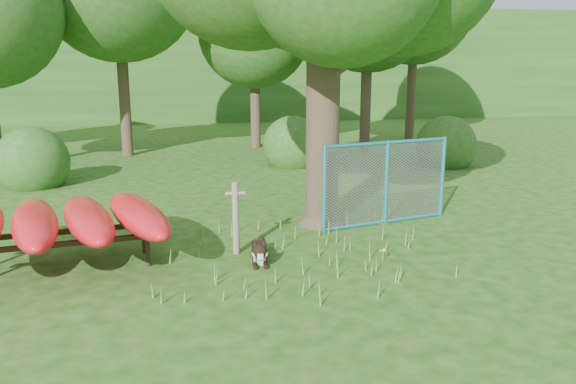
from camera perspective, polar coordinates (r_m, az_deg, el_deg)
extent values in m
plane|color=#1B440D|center=(8.12, 0.39, -8.83)|extent=(80.00, 80.00, 0.00)
cylinder|color=#392C1F|center=(10.42, 3.59, 9.75)|extent=(0.83, 0.83, 4.87)
cone|color=#392C1F|center=(10.76, 3.43, -1.99)|extent=(1.24, 1.24, 0.49)
cylinder|color=#392C1F|center=(10.33, 6.94, 13.44)|extent=(1.39, 0.29, 1.04)
cylinder|color=#392C1F|center=(10.70, 1.17, 15.60)|extent=(0.79, 1.03, 1.00)
cylinder|color=#6C6451|center=(9.02, -5.34, -2.68)|extent=(0.12, 0.12, 1.18)
cylinder|color=#6C6451|center=(8.92, -5.39, -0.15)|extent=(0.32, 0.09, 0.06)
cylinder|color=black|center=(8.79, -14.05, -5.90)|extent=(0.08, 0.08, 0.46)
cylinder|color=black|center=(9.40, -14.41, -4.69)|extent=(0.08, 0.08, 0.46)
cube|color=black|center=(8.72, -21.96, -4.93)|extent=(2.73, 0.40, 0.07)
cube|color=black|center=(9.33, -21.79, -3.78)|extent=(2.73, 0.40, 0.07)
ellipsoid|color=red|center=(8.99, -24.33, -2.93)|extent=(1.24, 2.82, 0.44)
ellipsoid|color=red|center=(8.94, -19.67, -2.60)|extent=(1.32, 2.82, 0.44)
ellipsoid|color=red|center=(8.95, -14.99, -2.26)|extent=(1.41, 2.81, 0.44)
cube|color=black|center=(8.90, -2.96, -6.13)|extent=(0.30, 0.63, 0.21)
cube|color=beige|center=(8.66, -2.90, -6.75)|extent=(0.20, 0.14, 0.19)
sphere|color=black|center=(8.46, -2.87, -6.05)|extent=(0.22, 0.22, 0.22)
cube|color=beige|center=(8.37, -2.84, -6.50)|extent=(0.10, 0.13, 0.08)
sphere|color=beige|center=(8.45, -3.34, -6.32)|extent=(0.10, 0.10, 0.10)
sphere|color=beige|center=(8.46, -2.39, -6.30)|extent=(0.10, 0.10, 0.10)
cone|color=black|center=(8.45, -3.30, -5.21)|extent=(0.10, 0.11, 0.11)
cone|color=black|center=(8.46, -2.48, -5.19)|extent=(0.09, 0.10, 0.11)
cylinder|color=black|center=(8.56, -3.39, -7.38)|extent=(0.09, 0.27, 0.06)
cylinder|color=black|center=(8.56, -2.34, -7.35)|extent=(0.09, 0.27, 0.06)
sphere|color=black|center=(9.19, -2.76, -4.95)|extent=(0.14, 0.14, 0.14)
torus|color=blue|center=(8.54, -2.88, -6.23)|extent=(0.22, 0.09, 0.22)
cylinder|color=teal|center=(10.09, 3.70, 0.27)|extent=(0.09, 0.09, 1.61)
cylinder|color=teal|center=(10.78, 9.96, 0.92)|extent=(0.09, 0.09, 1.61)
cylinder|color=teal|center=(11.59, 15.41, 1.48)|extent=(0.09, 0.09, 1.61)
cylinder|color=teal|center=(10.65, 10.12, 4.97)|extent=(2.62, 0.66, 0.06)
cylinder|color=teal|center=(10.96, 9.81, -2.96)|extent=(2.62, 0.66, 0.06)
plane|color=gray|center=(10.78, 9.96, 0.92)|extent=(2.61, 0.60, 2.68)
cylinder|color=#5F9831|center=(8.89, 9.62, -6.43)|extent=(0.02, 0.02, 0.18)
sphere|color=yellow|center=(8.86, 9.64, -5.88)|extent=(0.03, 0.03, 0.03)
sphere|color=yellow|center=(8.89, 9.74, -5.75)|extent=(0.03, 0.03, 0.03)
sphere|color=yellow|center=(8.87, 9.39, -5.92)|extent=(0.03, 0.03, 0.03)
sphere|color=yellow|center=(8.85, 9.84, -5.90)|extent=(0.03, 0.03, 0.03)
sphere|color=yellow|center=(8.83, 9.63, -5.87)|extent=(0.03, 0.03, 0.03)
cylinder|color=#392C1F|center=(19.41, -16.41, 11.26)|extent=(0.36, 0.36, 5.25)
cylinder|color=#392C1F|center=(20.63, -3.35, 9.87)|extent=(0.36, 0.36, 3.85)
sphere|color=#22501A|center=(20.63, -3.43, 15.98)|extent=(4.00, 4.00, 4.00)
cylinder|color=#392C1F|center=(19.53, 7.95, 10.93)|extent=(0.36, 0.36, 4.76)
cylinder|color=#392C1F|center=(23.44, 12.46, 11.24)|extent=(0.36, 0.36, 4.90)
sphere|color=#22501A|center=(23.54, 12.81, 18.06)|extent=(4.60, 4.60, 4.60)
sphere|color=#22501A|center=(15.53, -24.33, 0.58)|extent=(1.80, 1.80, 1.80)
sphere|color=#22501A|center=(17.64, 15.62, 2.60)|extent=(1.80, 1.80, 1.80)
sphere|color=#22501A|center=(17.03, 0.45, 2.72)|extent=(1.80, 1.80, 1.80)
cube|color=#22501A|center=(35.40, -9.64, 12.70)|extent=(80.00, 12.00, 6.00)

